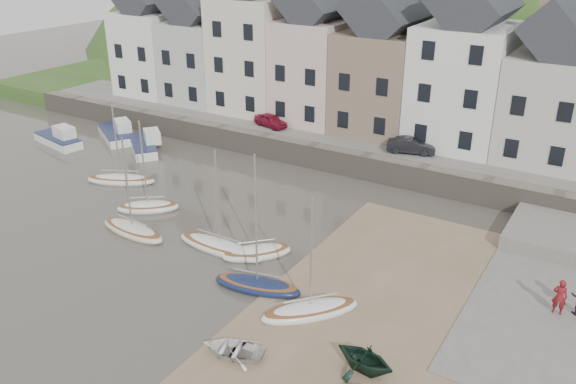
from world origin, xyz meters
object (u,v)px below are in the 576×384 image
Objects in this scene: rowboat_green at (365,357)px; car_right at (411,146)px; car_left at (271,120)px; person_red at (560,297)px; sailboat_0 at (121,179)px; rowboat_white at (233,349)px.

car_right is at bearing -156.27° from rowboat_green.
rowboat_green is 28.71m from car_left.
car_right is (-12.44, 13.42, 1.15)m from person_red.
sailboat_0 reaches higher than rowboat_white.
rowboat_white is 23.88m from car_right.
car_right reaches higher than car_left.
rowboat_green is at bearing 96.05° from rowboat_white.
car_right reaches higher than person_red.
car_left reaches higher than rowboat_white.
car_left is at bearing 69.25° from sailboat_0.
car_left is at bearing -30.81° from person_red.
rowboat_green is at bearing -124.89° from car_left.
sailboat_0 is 21.33m from rowboat_white.
sailboat_0 reaches higher than person_red.
person_red is 18.34m from car_right.
car_right reaches higher than rowboat_white.
rowboat_white is at bearing 39.91° from person_red.
car_left is (4.77, 12.60, 1.88)m from sailboat_0.
sailboat_0 is 1.99× the size of car_left.
sailboat_0 is 13.61m from car_left.
person_red reaches higher than rowboat_white.
rowboat_white is at bearing -136.03° from car_left.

